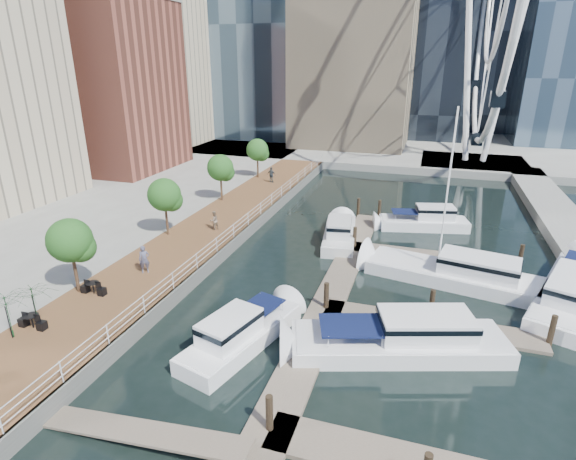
# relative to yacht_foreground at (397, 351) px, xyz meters

# --- Properties ---
(ground) EXTENTS (520.00, 520.00, 0.00)m
(ground) POSITION_rel_yacht_foreground_xyz_m (-7.46, -5.09, 0.00)
(ground) COLOR black
(ground) RESTS_ON ground
(boardwalk) EXTENTS (6.00, 60.00, 1.00)m
(boardwalk) POSITION_rel_yacht_foreground_xyz_m (-16.46, 9.91, 0.50)
(boardwalk) COLOR brown
(boardwalk) RESTS_ON ground
(seawall) EXTENTS (0.25, 60.00, 1.00)m
(seawall) POSITION_rel_yacht_foreground_xyz_m (-13.46, 9.91, 0.50)
(seawall) COLOR #595954
(seawall) RESTS_ON ground
(land_far) EXTENTS (200.00, 114.00, 1.00)m
(land_far) POSITION_rel_yacht_foreground_xyz_m (-7.46, 96.91, 0.50)
(land_far) COLOR gray
(land_far) RESTS_ON ground
(pier) EXTENTS (14.00, 12.00, 1.00)m
(pier) POSITION_rel_yacht_foreground_xyz_m (6.54, 46.91, 0.50)
(pier) COLOR gray
(pier) RESTS_ON ground
(railing) EXTENTS (0.10, 60.00, 1.05)m
(railing) POSITION_rel_yacht_foreground_xyz_m (-13.56, 9.91, 1.52)
(railing) COLOR white
(railing) RESTS_ON boardwalk
(floating_docks) EXTENTS (16.00, 34.00, 2.60)m
(floating_docks) POSITION_rel_yacht_foreground_xyz_m (0.51, 4.89, 0.49)
(floating_docks) COLOR #6D6051
(floating_docks) RESTS_ON ground
(midrise_condos) EXTENTS (19.00, 67.00, 28.00)m
(midrise_condos) POSITION_rel_yacht_foreground_xyz_m (-41.03, 21.73, 13.42)
(midrise_condos) COLOR #BCAD8E
(midrise_condos) RESTS_ON ground
(street_trees) EXTENTS (2.60, 42.60, 4.60)m
(street_trees) POSITION_rel_yacht_foreground_xyz_m (-18.86, 8.91, 4.29)
(street_trees) COLOR #3F2B1C
(street_trees) RESTS_ON ground
(cafe_tables) EXTENTS (2.50, 13.70, 0.74)m
(cafe_tables) POSITION_rel_yacht_foreground_xyz_m (-17.86, -7.09, 1.37)
(cafe_tables) COLOR black
(cafe_tables) RESTS_ON ground
(yacht_foreground) EXTENTS (12.40, 6.72, 2.15)m
(yacht_foreground) POSITION_rel_yacht_foreground_xyz_m (0.00, 0.00, 0.00)
(yacht_foreground) COLOR white
(yacht_foreground) RESTS_ON ground
(pedestrian_near) EXTENTS (0.81, 0.76, 1.86)m
(pedestrian_near) POSITION_rel_yacht_foreground_xyz_m (-16.51, 2.35, 1.93)
(pedestrian_near) COLOR #4E4F68
(pedestrian_near) RESTS_ON boardwalk
(pedestrian_mid) EXTENTS (0.92, 0.97, 1.57)m
(pedestrian_mid) POSITION_rel_yacht_foreground_xyz_m (-15.81, 11.07, 1.79)
(pedestrian_mid) COLOR #816C59
(pedestrian_mid) RESTS_ON boardwalk
(pedestrian_far) EXTENTS (1.11, 0.61, 1.79)m
(pedestrian_far) POSITION_rel_yacht_foreground_xyz_m (-16.48, 27.07, 1.89)
(pedestrian_far) COLOR #373E44
(pedestrian_far) RESTS_ON boardwalk
(moored_yachts) EXTENTS (24.46, 33.45, 11.50)m
(moored_yachts) POSITION_rel_yacht_foreground_xyz_m (2.54, 8.04, 0.00)
(moored_yachts) COLOR white
(moored_yachts) RESTS_ON ground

